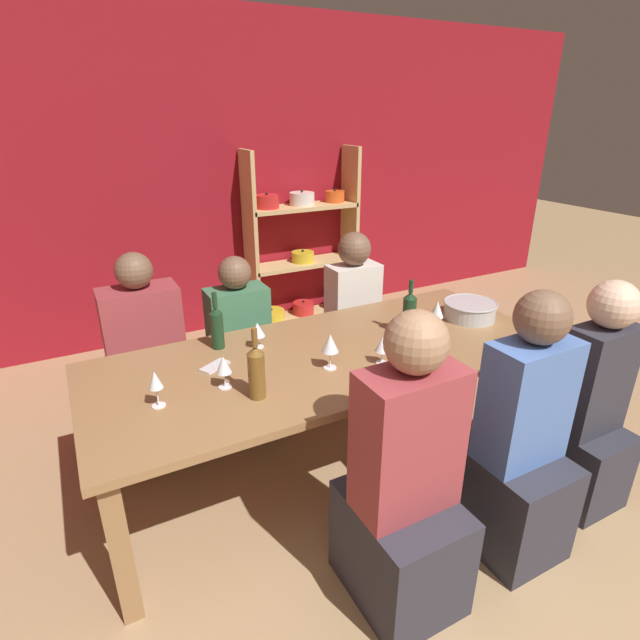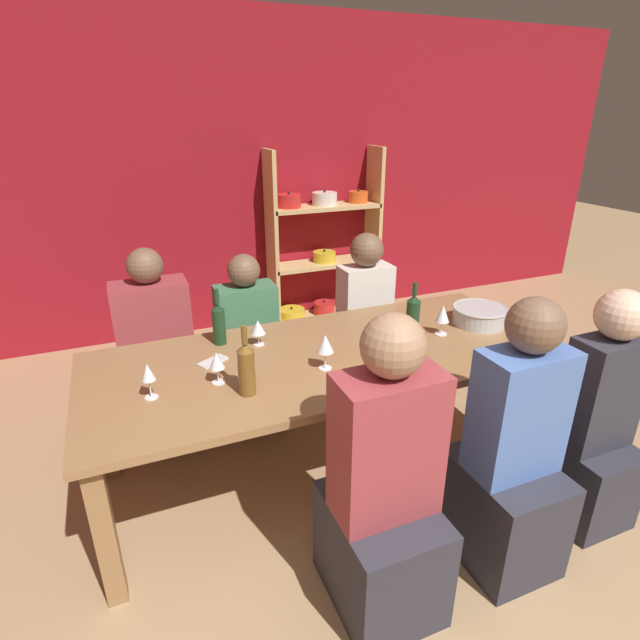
{
  "view_description": "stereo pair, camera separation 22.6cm",
  "coord_description": "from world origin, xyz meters",
  "px_view_note": "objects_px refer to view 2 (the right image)",
  "views": [
    {
      "loc": [
        -0.97,
        -0.52,
        1.91
      ],
      "look_at": [
        0.16,
        1.62,
        0.89
      ],
      "focal_mm": 28.0,
      "sensor_mm": 36.0,
      "label": 1
    },
    {
      "loc": [
        -0.77,
        -0.61,
        1.91
      ],
      "look_at": [
        0.16,
        1.62,
        0.89
      ],
      "focal_mm": 28.0,
      "sensor_mm": 36.0,
      "label": 2
    }
  ],
  "objects_px": {
    "person_near_b": "(592,434)",
    "person_far_b": "(159,365)",
    "wine_glass_white_a": "(148,374)",
    "cell_phone": "(213,361)",
    "wine_bottle_green": "(246,368)",
    "person_far_c": "(364,331)",
    "person_near_c": "(509,469)",
    "person_near_a": "(383,505)",
    "dining_table": "(327,366)",
    "mixing_bowl": "(479,315)",
    "wine_glass_empty_b": "(258,328)",
    "person_far_a": "(249,356)",
    "wine_glass_empty_d": "(443,314)",
    "wine_glass_red_a": "(217,361)",
    "wine_glass_empty_a": "(379,347)",
    "wine_bottle_dark": "(413,316)",
    "shelf_unit": "(323,253)",
    "wine_bottle_amber": "(219,323)",
    "wine_glass_empty_c": "(325,344)"
  },
  "relations": [
    {
      "from": "cell_phone",
      "to": "person_near_a",
      "type": "bearing_deg",
      "value": -64.67
    },
    {
      "from": "mixing_bowl",
      "to": "wine_glass_red_a",
      "type": "relative_size",
      "value": 2.03
    },
    {
      "from": "wine_bottle_green",
      "to": "wine_glass_red_a",
      "type": "height_order",
      "value": "wine_bottle_green"
    },
    {
      "from": "shelf_unit",
      "to": "person_far_b",
      "type": "bearing_deg",
      "value": -142.52
    },
    {
      "from": "dining_table",
      "to": "person_near_b",
      "type": "bearing_deg",
      "value": -36.62
    },
    {
      "from": "shelf_unit",
      "to": "dining_table",
      "type": "xyz_separation_m",
      "value": [
        -0.87,
        -2.11,
        0.0
      ]
    },
    {
      "from": "wine_glass_empty_d",
      "to": "cell_phone",
      "type": "distance_m",
      "value": 1.28
    },
    {
      "from": "person_near_b",
      "to": "wine_glass_white_a",
      "type": "bearing_deg",
      "value": 160.6
    },
    {
      "from": "dining_table",
      "to": "person_near_c",
      "type": "bearing_deg",
      "value": -59.62
    },
    {
      "from": "dining_table",
      "to": "wine_bottle_dark",
      "type": "xyz_separation_m",
      "value": [
        0.51,
        -0.0,
        0.21
      ]
    },
    {
      "from": "person_far_a",
      "to": "wine_glass_empty_a",
      "type": "bearing_deg",
      "value": 112.32
    },
    {
      "from": "wine_glass_red_a",
      "to": "person_near_c",
      "type": "distance_m",
      "value": 1.38
    },
    {
      "from": "wine_glass_empty_a",
      "to": "wine_glass_red_a",
      "type": "bearing_deg",
      "value": 169.62
    },
    {
      "from": "wine_glass_white_a",
      "to": "person_near_a",
      "type": "height_order",
      "value": "person_near_a"
    },
    {
      "from": "shelf_unit",
      "to": "wine_bottle_amber",
      "type": "xyz_separation_m",
      "value": [
        -1.35,
        -1.78,
        0.2
      ]
    },
    {
      "from": "wine_bottle_green",
      "to": "wine_bottle_dark",
      "type": "xyz_separation_m",
      "value": [
        0.99,
        0.23,
        0.0
      ]
    },
    {
      "from": "wine_glass_red_a",
      "to": "wine_glass_empty_d",
      "type": "height_order",
      "value": "wine_glass_empty_d"
    },
    {
      "from": "wine_glass_empty_b",
      "to": "person_far_a",
      "type": "relative_size",
      "value": 0.13
    },
    {
      "from": "wine_glass_empty_a",
      "to": "person_near_a",
      "type": "xyz_separation_m",
      "value": [
        -0.3,
        -0.61,
        -0.36
      ]
    },
    {
      "from": "wine_bottle_green",
      "to": "person_far_c",
      "type": "distance_m",
      "value": 1.56
    },
    {
      "from": "shelf_unit",
      "to": "person_far_c",
      "type": "relative_size",
      "value": 1.39
    },
    {
      "from": "dining_table",
      "to": "mixing_bowl",
      "type": "relative_size",
      "value": 7.69
    },
    {
      "from": "person_far_b",
      "to": "person_near_c",
      "type": "height_order",
      "value": "person_near_c"
    },
    {
      "from": "wine_glass_red_a",
      "to": "cell_phone",
      "type": "height_order",
      "value": "wine_glass_red_a"
    },
    {
      "from": "dining_table",
      "to": "wine_glass_white_a",
      "type": "relative_size",
      "value": 14.66
    },
    {
      "from": "person_far_b",
      "to": "wine_glass_empty_c",
      "type": "bearing_deg",
      "value": 126.45
    },
    {
      "from": "person_near_a",
      "to": "wine_glass_white_a",
      "type": "bearing_deg",
      "value": 136.63
    },
    {
      "from": "wine_glass_empty_d",
      "to": "person_far_a",
      "type": "distance_m",
      "value": 1.3
    },
    {
      "from": "person_near_a",
      "to": "person_near_c",
      "type": "height_order",
      "value": "person_near_a"
    },
    {
      "from": "person_near_a",
      "to": "mixing_bowl",
      "type": "bearing_deg",
      "value": 37.46
    },
    {
      "from": "wine_bottle_dark",
      "to": "person_far_b",
      "type": "relative_size",
      "value": 0.27
    },
    {
      "from": "wine_glass_empty_c",
      "to": "person_far_b",
      "type": "distance_m",
      "value": 1.3
    },
    {
      "from": "wine_glass_empty_c",
      "to": "shelf_unit",
      "type": "bearing_deg",
      "value": 67.37
    },
    {
      "from": "mixing_bowl",
      "to": "wine_bottle_green",
      "type": "bearing_deg",
      "value": -170.52
    },
    {
      "from": "person_far_b",
      "to": "person_far_c",
      "type": "distance_m",
      "value": 1.42
    },
    {
      "from": "person_near_a",
      "to": "wine_glass_red_a",
      "type": "bearing_deg",
      "value": 122.13
    },
    {
      "from": "person_near_c",
      "to": "wine_bottle_amber",
      "type": "bearing_deg",
      "value": 129.84
    },
    {
      "from": "wine_glass_empty_d",
      "to": "person_near_b",
      "type": "height_order",
      "value": "person_near_b"
    },
    {
      "from": "wine_glass_red_a",
      "to": "shelf_unit",
      "type": "bearing_deg",
      "value": 56.46
    },
    {
      "from": "wine_bottle_amber",
      "to": "cell_phone",
      "type": "relative_size",
      "value": 1.89
    },
    {
      "from": "wine_bottle_dark",
      "to": "wine_glass_white_a",
      "type": "height_order",
      "value": "wine_bottle_dark"
    },
    {
      "from": "wine_glass_empty_a",
      "to": "wine_glass_white_a",
      "type": "distance_m",
      "value": 1.07
    },
    {
      "from": "wine_glass_white_a",
      "to": "cell_phone",
      "type": "relative_size",
      "value": 1.01
    },
    {
      "from": "shelf_unit",
      "to": "wine_bottle_green",
      "type": "relative_size",
      "value": 4.89
    },
    {
      "from": "person_near_b",
      "to": "person_far_c",
      "type": "height_order",
      "value": "person_near_b"
    },
    {
      "from": "wine_glass_white_a",
      "to": "person_near_b",
      "type": "relative_size",
      "value": 0.14
    },
    {
      "from": "wine_glass_empty_a",
      "to": "person_far_c",
      "type": "relative_size",
      "value": 0.13
    },
    {
      "from": "wine_glass_white_a",
      "to": "cell_phone",
      "type": "xyz_separation_m",
      "value": [
        0.32,
        0.23,
        -0.12
      ]
    },
    {
      "from": "shelf_unit",
      "to": "wine_glass_red_a",
      "type": "relative_size",
      "value": 10.25
    },
    {
      "from": "person_near_b",
      "to": "person_far_b",
      "type": "relative_size",
      "value": 1.02
    }
  ]
}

